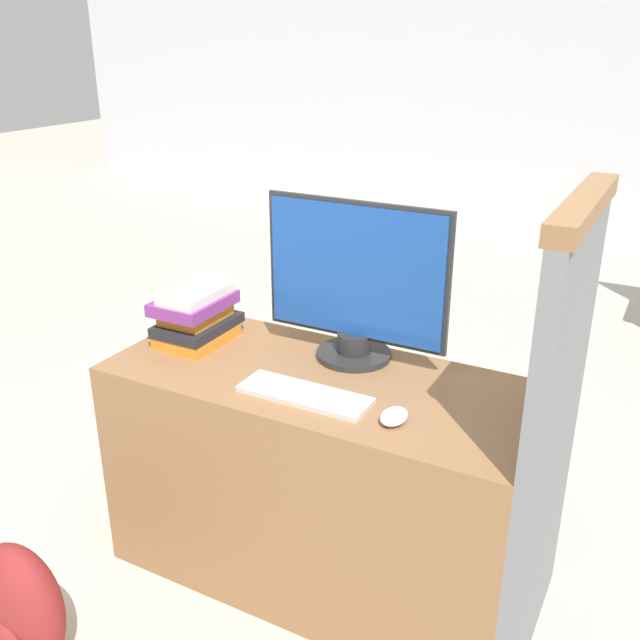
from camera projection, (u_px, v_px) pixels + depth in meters
name	position (u px, v px, depth m)	size (l,w,h in m)	color
ground_plane	(276.00, 626.00, 2.18)	(20.00, 20.00, 0.00)	#BCB7A8
wall_back	(606.00, 64.00, 6.22)	(12.00, 0.06, 2.80)	silver
desk	(320.00, 478.00, 2.27)	(1.31, 0.57, 0.73)	#8C603D
carrel_divider	(550.00, 443.00, 1.88)	(0.07, 0.62, 1.34)	slate
monitor	(355.00, 285.00, 2.17)	(0.60, 0.24, 0.50)	#282828
keyboard	(305.00, 395.00, 2.01)	(0.38, 0.13, 0.02)	silver
mouse	(394.00, 416.00, 1.88)	(0.07, 0.10, 0.03)	white
book_stack	(196.00, 316.00, 2.35)	(0.20, 0.27, 0.19)	orange
backpack	(18.00, 610.00, 1.97)	(0.29, 0.21, 0.41)	maroon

